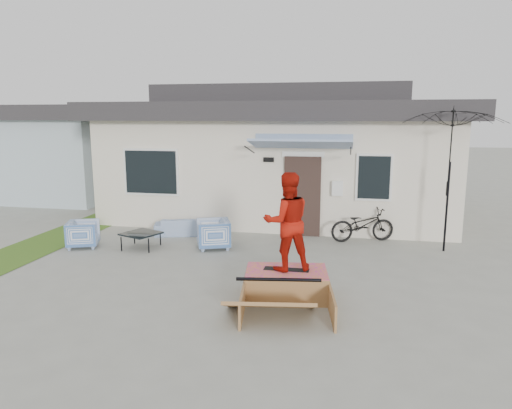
% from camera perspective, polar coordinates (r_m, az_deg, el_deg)
% --- Properties ---
extents(ground, '(90.00, 90.00, 0.00)m').
position_cam_1_polar(ground, '(8.53, -4.45, -10.75)').
color(ground, gray).
rests_on(ground, ground).
extents(grass_strip, '(1.40, 8.00, 0.01)m').
position_cam_1_polar(grass_strip, '(12.54, -25.37, -4.75)').
color(grass_strip, '#3A611D').
rests_on(grass_strip, ground).
extents(house, '(10.80, 8.49, 4.10)m').
position_cam_1_polar(house, '(15.82, 3.39, 6.37)').
color(house, beige).
rests_on(house, ground).
extents(neighbor_house, '(8.60, 7.60, 3.50)m').
position_cam_1_polar(neighbor_house, '(21.77, -24.47, 6.18)').
color(neighbor_house, '#A5B7C0').
rests_on(neighbor_house, ground).
extents(loveseat, '(1.62, 0.88, 0.61)m').
position_cam_1_polar(loveseat, '(12.68, -8.70, -2.28)').
color(loveseat, '#3460A6').
rests_on(loveseat, ground).
extents(armchair_left, '(0.86, 0.88, 0.72)m').
position_cam_1_polar(armchair_left, '(12.06, -20.27, -3.22)').
color(armchair_left, '#3460A6').
rests_on(armchair_left, ground).
extents(armchair_right, '(0.93, 0.96, 0.77)m').
position_cam_1_polar(armchair_right, '(11.26, -5.22, -3.40)').
color(armchair_right, '#3460A6').
rests_on(armchair_right, ground).
extents(coffee_table, '(1.01, 1.01, 0.38)m').
position_cam_1_polar(coffee_table, '(11.59, -13.77, -4.26)').
color(coffee_table, black).
rests_on(coffee_table, ground).
extents(bicycle, '(1.73, 1.10, 1.05)m').
position_cam_1_polar(bicycle, '(12.11, 12.83, -1.96)').
color(bicycle, black).
rests_on(bicycle, ground).
extents(patio_umbrella, '(2.28, 2.11, 2.20)m').
position_cam_1_polar(patio_umbrella, '(11.59, 22.41, 3.10)').
color(patio_umbrella, black).
rests_on(patio_umbrella, ground).
extents(skate_ramp, '(1.66, 2.05, 0.47)m').
position_cam_1_polar(skate_ramp, '(8.31, 3.70, -9.59)').
color(skate_ramp, olive).
rests_on(skate_ramp, ground).
extents(skateboard, '(0.79, 0.20, 0.05)m').
position_cam_1_polar(skateboard, '(8.27, 3.72, -7.80)').
color(skateboard, black).
rests_on(skateboard, skate_ramp).
extents(skater, '(1.01, 0.91, 1.70)m').
position_cam_1_polar(skater, '(8.04, 3.80, -1.88)').
color(skater, '#A81409').
rests_on(skater, skateboard).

